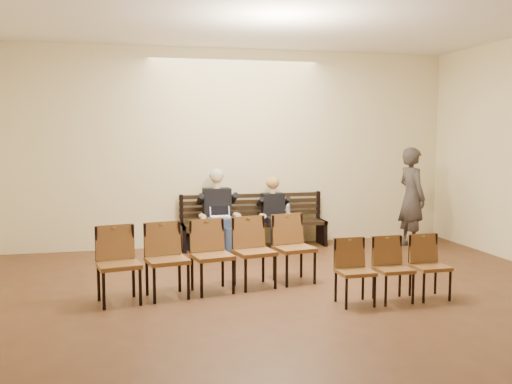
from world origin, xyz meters
TOP-DOWN VIEW (x-y plane):
  - ground at (0.00, 0.00)m, footprint 10.00×10.00m
  - room_walls at (0.00, 0.79)m, footprint 8.02×10.01m
  - bench at (0.27, 4.65)m, footprint 2.60×0.90m
  - seated_man at (-0.40, 4.53)m, footprint 0.59×0.81m
  - seated_woman at (0.60, 4.53)m, footprint 0.48×0.67m
  - laptop at (-0.37, 4.34)m, footprint 0.35×0.28m
  - water_bottle at (0.77, 4.23)m, footprint 0.09×0.09m
  - bag at (-0.85, 4.75)m, footprint 0.38×0.28m
  - passerby at (2.99, 4.05)m, footprint 0.55×0.78m
  - chair_row_front at (-0.89, 2.01)m, footprint 2.88×1.03m
  - chair_row_back at (1.17, 1.11)m, footprint 1.41×0.46m

SIDE VIEW (x-z plane):
  - ground at x=0.00m, z-range 0.00..0.00m
  - bag at x=-0.85m, z-range 0.00..0.26m
  - bench at x=0.27m, z-range 0.00..0.45m
  - chair_row_back at x=1.17m, z-range 0.00..0.78m
  - chair_row_front at x=-0.89m, z-range 0.00..0.92m
  - seated_woman at x=0.60m, z-range 0.00..1.12m
  - water_bottle at x=0.77m, z-range 0.45..0.69m
  - laptop at x=-0.37m, z-range 0.45..0.70m
  - seated_man at x=-0.40m, z-range 0.00..1.41m
  - passerby at x=2.99m, z-range 0.00..2.03m
  - room_walls at x=0.00m, z-range 0.78..4.29m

